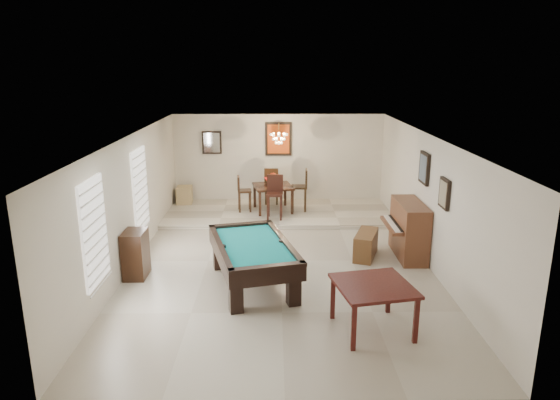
{
  "coord_description": "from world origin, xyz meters",
  "views": [
    {
      "loc": [
        -0.12,
        -9.69,
        3.96
      ],
      "look_at": [
        0.0,
        0.6,
        1.15
      ],
      "focal_mm": 32.0,
      "sensor_mm": 36.0,
      "label": 1
    }
  ],
  "objects_px": {
    "pool_table": "(253,265)",
    "dining_chair_north": "(271,185)",
    "upright_piano": "(403,230)",
    "apothecary_chest": "(136,254)",
    "dining_chair_south": "(275,197)",
    "dining_chair_east": "(299,190)",
    "piano_bench": "(366,245)",
    "dining_chair_west": "(245,194)",
    "flower_vase": "(273,177)",
    "square_table": "(373,307)",
    "corner_bench": "(185,195)",
    "chandelier": "(279,134)",
    "dining_table": "(273,196)"
  },
  "relations": [
    {
      "from": "apothecary_chest",
      "to": "corner_bench",
      "type": "height_order",
      "value": "apothecary_chest"
    },
    {
      "from": "piano_bench",
      "to": "chandelier",
      "type": "relative_size",
      "value": 1.61
    },
    {
      "from": "square_table",
      "to": "piano_bench",
      "type": "relative_size",
      "value": 1.14
    },
    {
      "from": "pool_table",
      "to": "chandelier",
      "type": "height_order",
      "value": "chandelier"
    },
    {
      "from": "upright_piano",
      "to": "apothecary_chest",
      "type": "height_order",
      "value": "upright_piano"
    },
    {
      "from": "dining_chair_west",
      "to": "dining_chair_east",
      "type": "bearing_deg",
      "value": -95.04
    },
    {
      "from": "dining_table",
      "to": "flower_vase",
      "type": "bearing_deg",
      "value": 180.0
    },
    {
      "from": "square_table",
      "to": "dining_chair_south",
      "type": "xyz_separation_m",
      "value": [
        -1.49,
        5.39,
        0.3
      ]
    },
    {
      "from": "upright_piano",
      "to": "square_table",
      "type": "bearing_deg",
      "value": -111.58
    },
    {
      "from": "dining_chair_east",
      "to": "corner_bench",
      "type": "xyz_separation_m",
      "value": [
        -3.23,
        0.78,
        -0.33
      ]
    },
    {
      "from": "apothecary_chest",
      "to": "dining_chair_south",
      "type": "height_order",
      "value": "dining_chair_south"
    },
    {
      "from": "pool_table",
      "to": "apothecary_chest",
      "type": "distance_m",
      "value": 2.3
    },
    {
      "from": "dining_chair_west",
      "to": "corner_bench",
      "type": "xyz_separation_m",
      "value": [
        -1.77,
        0.82,
        -0.25
      ]
    },
    {
      "from": "dining_table",
      "to": "chandelier",
      "type": "xyz_separation_m",
      "value": [
        0.16,
        -0.09,
        1.67
      ]
    },
    {
      "from": "pool_table",
      "to": "dining_chair_north",
      "type": "distance_m",
      "value": 5.21
    },
    {
      "from": "dining_chair_south",
      "to": "dining_chair_west",
      "type": "xyz_separation_m",
      "value": [
        -0.81,
        0.7,
        -0.08
      ]
    },
    {
      "from": "flower_vase",
      "to": "dining_chair_east",
      "type": "relative_size",
      "value": 0.21
    },
    {
      "from": "dining_chair_north",
      "to": "corner_bench",
      "type": "height_order",
      "value": "dining_chair_north"
    },
    {
      "from": "square_table",
      "to": "chandelier",
      "type": "xyz_separation_m",
      "value": [
        -1.37,
        6.01,
        1.82
      ]
    },
    {
      "from": "apothecary_chest",
      "to": "corner_bench",
      "type": "bearing_deg",
      "value": 88.93
    },
    {
      "from": "square_table",
      "to": "apothecary_chest",
      "type": "xyz_separation_m",
      "value": [
        -4.15,
        2.06,
        0.08
      ]
    },
    {
      "from": "pool_table",
      "to": "dining_chair_east",
      "type": "bearing_deg",
      "value": 62.16
    },
    {
      "from": "dining_chair_north",
      "to": "corner_bench",
      "type": "bearing_deg",
      "value": -0.91
    },
    {
      "from": "dining_chair_south",
      "to": "chandelier",
      "type": "relative_size",
      "value": 1.86
    },
    {
      "from": "upright_piano",
      "to": "dining_chair_south",
      "type": "distance_m",
      "value": 3.56
    },
    {
      "from": "square_table",
      "to": "dining_chair_south",
      "type": "relative_size",
      "value": 0.99
    },
    {
      "from": "dining_chair_south",
      "to": "dining_chair_north",
      "type": "distance_m",
      "value": 1.46
    },
    {
      "from": "chandelier",
      "to": "pool_table",
      "type": "bearing_deg",
      "value": -96.74
    },
    {
      "from": "dining_table",
      "to": "dining_chair_south",
      "type": "height_order",
      "value": "dining_chair_south"
    },
    {
      "from": "dining_chair_east",
      "to": "chandelier",
      "type": "height_order",
      "value": "chandelier"
    },
    {
      "from": "dining_chair_north",
      "to": "corner_bench",
      "type": "distance_m",
      "value": 2.5
    },
    {
      "from": "corner_bench",
      "to": "dining_table",
      "type": "bearing_deg",
      "value": -17.62
    },
    {
      "from": "pool_table",
      "to": "dining_chair_west",
      "type": "relative_size",
      "value": 2.47
    },
    {
      "from": "upright_piano",
      "to": "dining_chair_east",
      "type": "xyz_separation_m",
      "value": [
        -2.04,
        3.06,
        0.1
      ]
    },
    {
      "from": "piano_bench",
      "to": "dining_chair_north",
      "type": "bearing_deg",
      "value": 117.89
    },
    {
      "from": "dining_chair_south",
      "to": "dining_chair_north",
      "type": "bearing_deg",
      "value": 97.22
    },
    {
      "from": "flower_vase",
      "to": "dining_chair_north",
      "type": "xyz_separation_m",
      "value": [
        -0.04,
        0.74,
        -0.41
      ]
    },
    {
      "from": "dining_chair_south",
      "to": "corner_bench",
      "type": "height_order",
      "value": "dining_chair_south"
    },
    {
      "from": "apothecary_chest",
      "to": "corner_bench",
      "type": "distance_m",
      "value": 4.85
    },
    {
      "from": "dining_chair_north",
      "to": "dining_chair_south",
      "type": "bearing_deg",
      "value": 94.17
    },
    {
      "from": "pool_table",
      "to": "dining_chair_west",
      "type": "bearing_deg",
      "value": 80.72
    },
    {
      "from": "piano_bench",
      "to": "dining_table",
      "type": "relative_size",
      "value": 0.98
    },
    {
      "from": "flower_vase",
      "to": "dining_chair_east",
      "type": "xyz_separation_m",
      "value": [
        0.7,
        0.02,
        -0.37
      ]
    },
    {
      "from": "piano_bench",
      "to": "corner_bench",
      "type": "xyz_separation_m",
      "value": [
        -4.5,
        3.88,
        0.09
      ]
    },
    {
      "from": "dining_chair_east",
      "to": "dining_chair_west",
      "type": "bearing_deg",
      "value": -86.21
    },
    {
      "from": "square_table",
      "to": "upright_piano",
      "type": "bearing_deg",
      "value": 68.42
    },
    {
      "from": "apothecary_chest",
      "to": "dining_chair_north",
      "type": "bearing_deg",
      "value": 61.69
    },
    {
      "from": "dining_chair_west",
      "to": "piano_bench",
      "type": "bearing_deg",
      "value": -144.81
    },
    {
      "from": "piano_bench",
      "to": "dining_chair_west",
      "type": "bearing_deg",
      "value": 131.83
    },
    {
      "from": "upright_piano",
      "to": "dining_table",
      "type": "distance_m",
      "value": 4.09
    }
  ]
}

